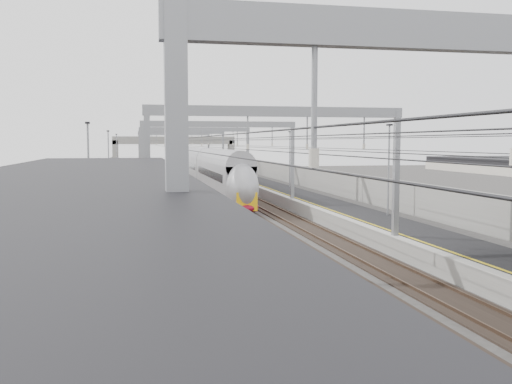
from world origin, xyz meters
name	(u,v)px	position (x,y,z in m)	size (l,w,h in m)	color
platform_left	(123,204)	(-8.00, 45.00, 0.50)	(4.00, 120.00, 1.00)	black
platform_right	(301,201)	(8.00, 45.00, 0.50)	(4.00, 120.00, 1.00)	black
tracks	(215,207)	(0.00, 45.00, 0.05)	(11.40, 140.00, 0.20)	black
overhead_line	(206,139)	(0.00, 51.62, 6.14)	(13.00, 140.00, 6.60)	gray
canopy_left	(46,198)	(-8.02, 2.99, 5.09)	(4.40, 30.00, 4.24)	black
overbridge	(174,145)	(0.00, 100.00, 5.31)	(22.00, 2.20, 6.90)	gray
wall_left	(84,192)	(-11.20, 45.00, 1.60)	(0.30, 120.00, 3.20)	gray
wall_right	(334,188)	(11.20, 45.00, 1.60)	(0.30, 120.00, 3.20)	gray
train	(210,176)	(1.50, 59.93, 2.04)	(2.62, 47.66, 4.14)	maroon
signal_green	(149,168)	(-5.20, 71.83, 2.42)	(0.32, 0.32, 3.48)	black
signal_red_near	(222,171)	(3.20, 62.05, 2.42)	(0.32, 0.32, 3.48)	black
signal_red_far	(223,166)	(5.40, 76.04, 2.42)	(0.32, 0.32, 3.48)	black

